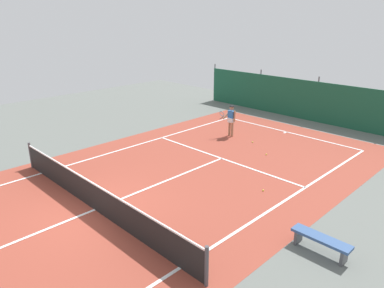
% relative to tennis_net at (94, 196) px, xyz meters
% --- Properties ---
extents(ground_plane, '(36.00, 36.00, 0.00)m').
position_rel_tennis_net_xyz_m(ground_plane, '(0.00, 0.00, -0.51)').
color(ground_plane, slate).
extents(court_surface, '(11.02, 26.60, 0.01)m').
position_rel_tennis_net_xyz_m(court_surface, '(0.00, 0.00, -0.51)').
color(court_surface, brown).
rests_on(court_surface, ground).
extents(tennis_net, '(10.12, 0.10, 1.10)m').
position_rel_tennis_net_xyz_m(tennis_net, '(0.00, 0.00, 0.00)').
color(tennis_net, black).
rests_on(tennis_net, ground).
extents(back_fence, '(16.30, 0.98, 2.70)m').
position_rel_tennis_net_xyz_m(back_fence, '(-0.00, 15.45, 0.16)').
color(back_fence, '#195138').
rests_on(back_fence, ground).
extents(tennis_player, '(0.75, 0.73, 1.64)m').
position_rel_tennis_net_xyz_m(tennis_player, '(-1.77, 9.18, 0.45)').
color(tennis_player, '#9E7051').
rests_on(tennis_player, ground).
extents(tennis_ball_near_player, '(0.07, 0.07, 0.07)m').
position_rel_tennis_net_xyz_m(tennis_ball_near_player, '(1.17, 8.18, -0.48)').
color(tennis_ball_near_player, '#CCDB33').
rests_on(tennis_ball_near_player, ground).
extents(tennis_ball_midcourt, '(0.07, 0.07, 0.07)m').
position_rel_tennis_net_xyz_m(tennis_ball_midcourt, '(-0.30, 9.14, -0.48)').
color(tennis_ball_midcourt, '#CCDB33').
rests_on(tennis_ball_midcourt, ground).
extents(tennis_ball_by_sideline, '(0.07, 0.07, 0.07)m').
position_rel_tennis_net_xyz_m(tennis_ball_by_sideline, '(3.15, 5.05, -0.48)').
color(tennis_ball_by_sideline, '#CCDB33').
rests_on(tennis_ball_by_sideline, ground).
extents(parked_car, '(2.23, 4.31, 1.68)m').
position_rel_tennis_net_xyz_m(parked_car, '(-2.59, 17.11, 0.33)').
color(parked_car, silver).
rests_on(parked_car, ground).
extents(courtside_bench, '(1.60, 0.40, 0.49)m').
position_rel_tennis_net_xyz_m(courtside_bench, '(6.31, 3.10, -0.14)').
color(courtside_bench, '#335184').
rests_on(courtside_bench, ground).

